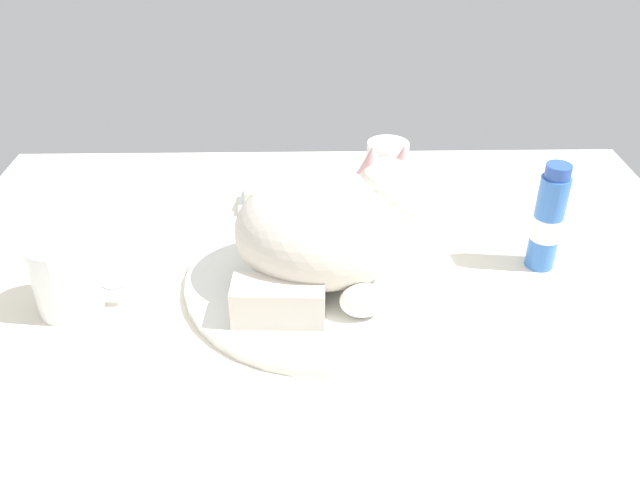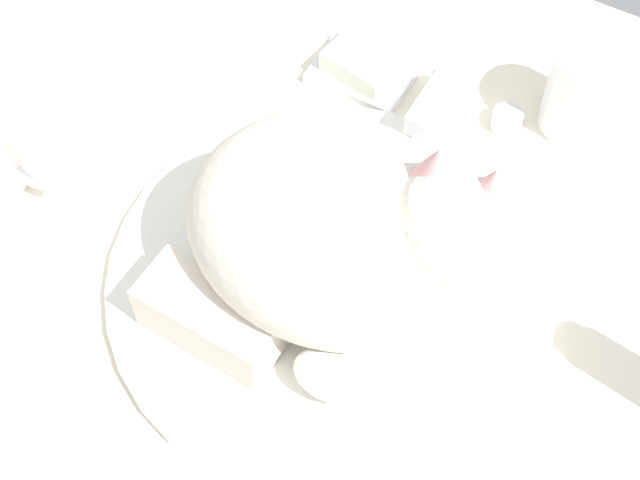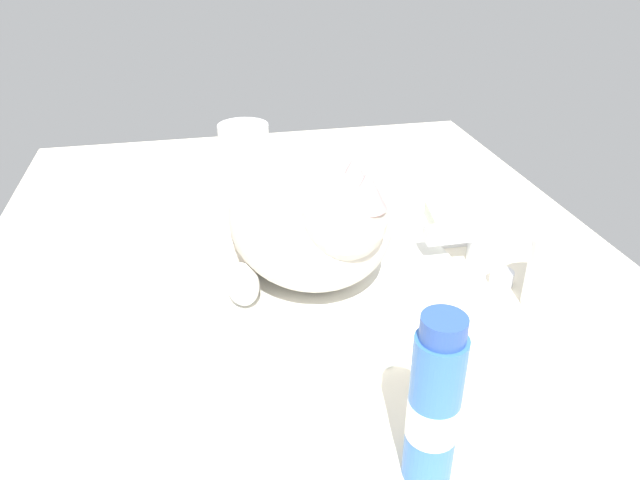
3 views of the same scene
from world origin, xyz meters
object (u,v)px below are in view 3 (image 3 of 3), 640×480
at_px(rinse_cup, 558,274).
at_px(toothpaste_bottle, 434,406).
at_px(cat, 310,219).
at_px(soap_bar, 447,217).
at_px(faucet, 473,245).
at_px(coffee_mug, 245,154).

relative_size(rinse_cup, toothpaste_bottle, 0.56).
relative_size(cat, toothpaste_bottle, 1.63).
relative_size(soap_bar, toothpaste_bottle, 0.42).
xyz_separation_m(faucet, rinse_cup, (0.11, 0.05, 0.02)).
relative_size(coffee_mug, soap_bar, 1.93).
height_order(faucet, rinse_cup, rinse_cup).
xyz_separation_m(coffee_mug, rinse_cup, (0.42, 0.30, -0.01)).
bearing_deg(toothpaste_bottle, rinse_cup, 130.46).
height_order(cat, toothpaste_bottle, cat).
height_order(faucet, cat, cat).
distance_m(rinse_cup, toothpaste_bottle, 0.29).
height_order(coffee_mug, rinse_cup, coffee_mug).
xyz_separation_m(cat, toothpaste_bottle, (0.29, 0.04, -0.02)).
relative_size(rinse_cup, soap_bar, 1.32).
bearing_deg(rinse_cup, toothpaste_bottle, -49.54).
bearing_deg(coffee_mug, rinse_cup, 35.69).
xyz_separation_m(faucet, coffee_mug, (-0.31, -0.26, 0.03)).
xyz_separation_m(cat, rinse_cup, (0.10, 0.26, -0.04)).
relative_size(faucet, toothpaste_bottle, 0.94).
height_order(faucet, soap_bar, faucet).
xyz_separation_m(faucet, toothpaste_bottle, (0.30, -0.17, 0.05)).
distance_m(cat, rinse_cup, 0.28).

